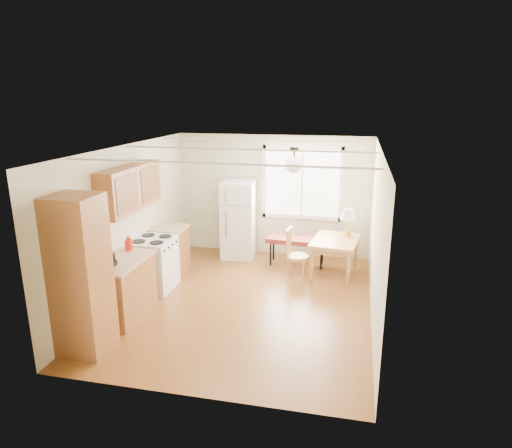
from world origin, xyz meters
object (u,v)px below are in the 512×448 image
(refrigerator, at_px, (238,220))
(chair, at_px, (293,250))
(dining_table, at_px, (335,245))
(bench, at_px, (297,241))

(refrigerator, xyz_separation_m, chair, (1.27, -0.92, -0.26))
(refrigerator, xyz_separation_m, dining_table, (2.01, -0.54, -0.22))
(refrigerator, relative_size, chair, 1.71)
(dining_table, bearing_deg, bench, 164.53)
(dining_table, xyz_separation_m, chair, (-0.74, -0.38, -0.04))
(refrigerator, distance_m, bench, 1.31)
(chair, bearing_deg, dining_table, 33.05)
(refrigerator, xyz_separation_m, bench, (1.25, -0.21, -0.31))
(dining_table, distance_m, chair, 0.83)
(refrigerator, relative_size, bench, 1.31)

